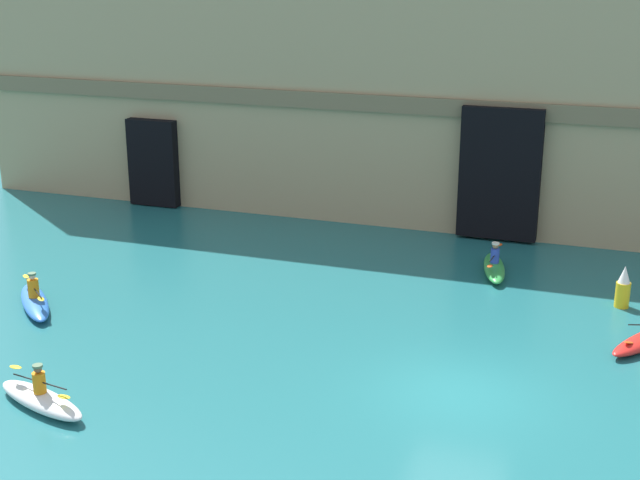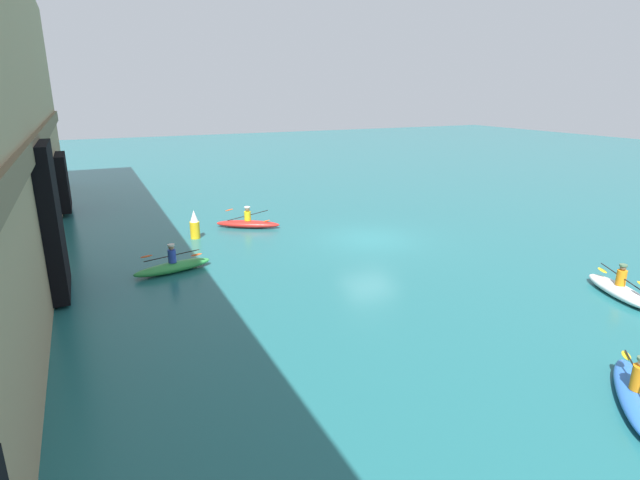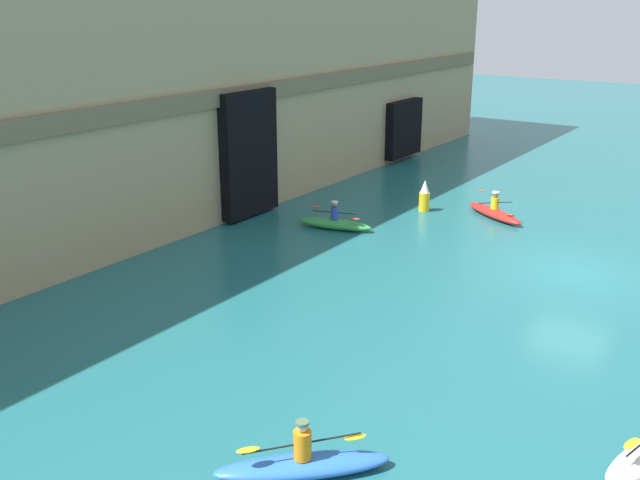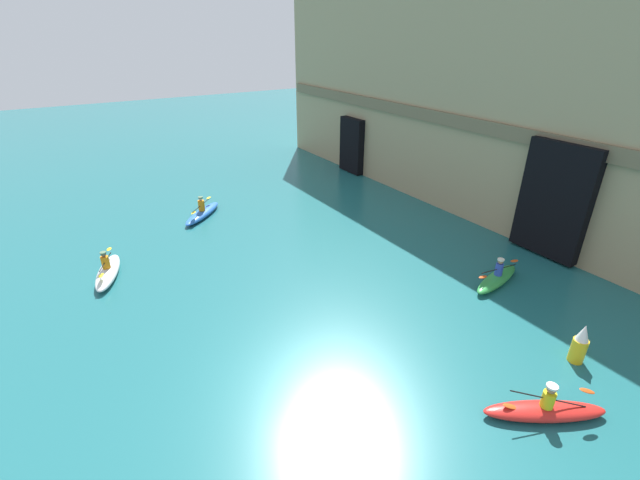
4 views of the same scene
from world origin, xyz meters
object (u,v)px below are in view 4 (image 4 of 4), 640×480
kayak_green (497,278)px  marker_buoy (580,345)px  kayak_blue (202,213)px  kayak_red (545,410)px  kayak_white (108,271)px

kayak_green → marker_buoy: (4.23, -1.73, 0.39)m
marker_buoy → kayak_blue: bearing=-160.4°
kayak_blue → kayak_green: kayak_blue is taller
kayak_red → marker_buoy: 2.93m
kayak_blue → kayak_green: (12.99, 7.87, 0.01)m
kayak_blue → kayak_white: size_ratio=0.94×
kayak_blue → kayak_white: bearing=-5.6°
kayak_blue → kayak_red: kayak_blue is taller
kayak_blue → kayak_white: 6.75m
kayak_white → kayak_blue: bearing=-33.5°
kayak_red → kayak_white: size_ratio=1.01×
kayak_blue → kayak_red: 18.27m
kayak_blue → kayak_white: kayak_white is taller
marker_buoy → kayak_white: bearing=-138.7°
marker_buoy → kayak_green: bearing=157.7°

